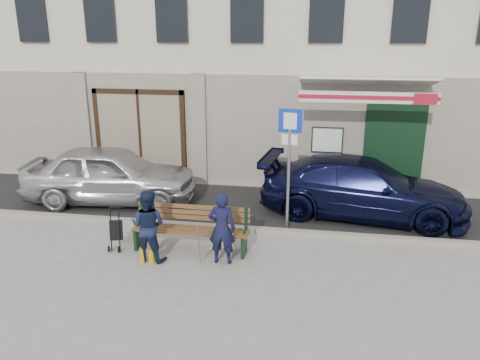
% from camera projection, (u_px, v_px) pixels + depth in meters
% --- Properties ---
extents(ground, '(80.00, 80.00, 0.00)m').
position_uv_depth(ground, '(208.00, 260.00, 9.31)').
color(ground, '#9E9991').
rests_on(ground, ground).
extents(asphalt_lane, '(60.00, 3.20, 0.01)m').
position_uv_depth(asphalt_lane, '(236.00, 206.00, 12.22)').
color(asphalt_lane, '#282828').
rests_on(asphalt_lane, ground).
extents(curb, '(60.00, 0.18, 0.12)m').
position_uv_depth(curb, '(223.00, 228.00, 10.70)').
color(curb, '#9E9384').
rests_on(curb, ground).
extents(building, '(20.00, 8.27, 10.00)m').
position_uv_depth(building, '(263.00, 12.00, 15.74)').
color(building, beige).
rests_on(building, ground).
extents(car_silver, '(4.65, 2.31, 1.52)m').
position_uv_depth(car_silver, '(111.00, 174.00, 12.30)').
color(car_silver, silver).
rests_on(car_silver, ground).
extents(car_navy, '(5.15, 2.61, 1.43)m').
position_uv_depth(car_navy, '(362.00, 188.00, 11.38)').
color(car_navy, black).
rests_on(car_navy, ground).
extents(parking_sign, '(0.51, 0.11, 2.78)m').
position_uv_depth(parking_sign, '(289.00, 150.00, 10.22)').
color(parking_sign, gray).
rests_on(parking_sign, ground).
extents(bench, '(2.40, 1.17, 0.98)m').
position_uv_depth(bench, '(189.00, 229.00, 9.64)').
color(bench, brown).
rests_on(bench, ground).
extents(man, '(0.54, 0.36, 1.46)m').
position_uv_depth(man, '(222.00, 228.00, 9.02)').
color(man, '#121333').
rests_on(man, ground).
extents(woman, '(0.76, 0.62, 1.46)m').
position_uv_depth(woman, '(148.00, 226.00, 9.14)').
color(woman, '#151E3A').
rests_on(woman, ground).
extents(stroller, '(0.31, 0.40, 0.89)m').
position_uv_depth(stroller, '(116.00, 231.00, 9.71)').
color(stroller, black).
rests_on(stroller, ground).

